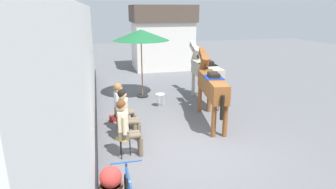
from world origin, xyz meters
TOP-DOWN VIEW (x-y plane):
  - ground_plane at (0.00, 3.00)m, footprint 40.00×40.00m
  - pub_facade_wall at (-2.55, 1.50)m, footprint 0.34×14.00m
  - distant_cottage at (1.40, 9.86)m, footprint 3.40×2.60m
  - seated_visitor_near at (-1.69, -0.04)m, footprint 0.61×0.49m
  - seated_visitor_middle at (-1.60, 0.81)m, footprint 0.61×0.49m
  - seated_visitor_far at (-1.65, 1.47)m, footprint 0.61×0.49m
  - saddled_horse_near at (1.00, 1.53)m, footprint 0.78×2.98m
  - saddled_horse_far at (1.53, 3.40)m, footprint 0.50×3.00m
  - flower_planter_near at (-2.12, -1.53)m, footprint 0.43×0.43m
  - cafe_parasol at (-0.60, 4.54)m, footprint 2.10×2.10m
  - spare_stool_white at (-0.18, 3.25)m, footprint 0.32×0.32m
  - satchel_bag at (-1.85, 2.20)m, footprint 0.29×0.16m

SIDE VIEW (x-z plane):
  - ground_plane at x=0.00m, z-range 0.00..0.00m
  - satchel_bag at x=-1.85m, z-range 0.00..0.20m
  - flower_planter_near at x=-2.12m, z-range 0.01..0.65m
  - spare_stool_white at x=-0.18m, z-range 0.17..0.63m
  - seated_visitor_near at x=-1.69m, z-range 0.08..1.47m
  - seated_visitor_middle at x=-1.60m, z-range 0.08..1.47m
  - seated_visitor_far at x=-1.65m, z-range 0.08..1.47m
  - saddled_horse_near at x=1.00m, z-range 0.13..2.19m
  - saddled_horse_far at x=1.53m, z-range 0.13..2.19m
  - pub_facade_wall at x=-2.55m, z-range -0.16..3.24m
  - distant_cottage at x=1.40m, z-range 0.05..3.55m
  - cafe_parasol at x=-0.60m, z-range 1.07..3.65m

